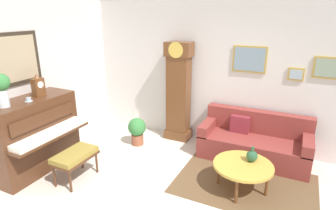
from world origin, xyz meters
The scene contains 14 objects.
ground_plane centered at (0.00, 0.00, -0.05)m, with size 6.40×6.00×0.10m, color beige.
wall_left centered at (-2.60, 0.00, 1.41)m, with size 0.13×4.90×2.80m.
wall_back centered at (0.02, 2.40, 1.40)m, with size 5.30×0.13×2.80m.
area_rug centered at (1.07, 1.06, 0.00)m, with size 2.10×1.50×0.01m, color brown.
piano centered at (-2.23, -0.01, 0.63)m, with size 0.87×1.44×1.24m.
piano_bench centered at (-1.40, 0.02, 0.41)m, with size 0.42×0.70×0.48m.
grandfather_clock centered at (-0.56, 2.15, 0.96)m, with size 0.52×0.34×2.03m.
couch centered at (1.03, 1.97, 0.31)m, with size 1.90×0.80×0.84m.
coffee_table centered at (1.04, 0.89, 0.40)m, with size 0.88×0.88×0.43m.
mantel_clock centered at (-2.23, 0.21, 1.41)m, with size 0.13×0.18×0.38m.
flower_vase centered at (-2.23, -0.41, 1.56)m, with size 0.26×0.26×0.58m.
teacup centered at (-2.14, -0.07, 1.27)m, with size 0.12×0.12×0.06m.
green_jug centered at (1.13, 1.04, 0.52)m, with size 0.17×0.17×0.24m.
potted_plant centered at (-1.18, 1.51, 0.32)m, with size 0.36×0.36×0.56m.
Camera 1 is at (1.61, -2.85, 2.58)m, focal length 29.78 mm.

